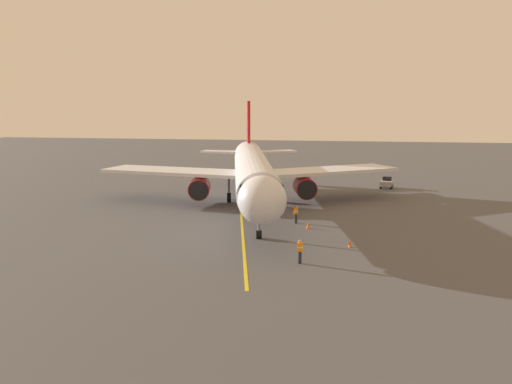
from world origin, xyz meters
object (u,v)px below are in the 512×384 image
Objects in this scene: ground_crew_marshaller at (300,251)px; ground_crew_wing_walker at (296,214)px; ground_crew_loader at (203,190)px; airplane at (253,170)px; safety_cone_nose_left at (308,225)px; safety_cone_nose_right at (350,244)px; tug_near_nose at (387,183)px.

ground_crew_marshaller is 12.65m from ground_crew_wing_walker.
ground_crew_wing_walker is at bearing 135.98° from ground_crew_loader.
ground_crew_wing_walker and ground_crew_loader have the same top height.
ground_crew_wing_walker is (-5.45, 7.20, -3.12)m from airplane.
safety_cone_nose_left is (-1.30, 1.93, -0.61)m from ground_crew_wing_walker.
ground_crew_loader is at bearing -45.43° from safety_cone_nose_left.
airplane is 18.50m from safety_cone_nose_right.
airplane reaches higher than ground_crew_loader.
tug_near_nose is (-8.27, -35.66, -0.18)m from ground_crew_marshaller.
ground_crew_marshaller is at bearing 119.71° from ground_crew_loader.
airplane is 23.39× the size of ground_crew_loader.
airplane reaches higher than safety_cone_nose_right.
airplane is 9.13m from ground_crew_loader.
ground_crew_loader is (12.51, -12.09, 0.00)m from ground_crew_wing_walker.
ground_crew_wing_walker is at bearing -56.06° from safety_cone_nose_left.
safety_cone_nose_right is at bearing 131.72° from ground_crew_loader.
airplane is 23.39× the size of ground_crew_wing_walker.
safety_cone_nose_left is 1.00× the size of safety_cone_nose_right.
safety_cone_nose_right is at bearing 123.54° from ground_crew_wing_walker.
ground_crew_marshaller reaches higher than safety_cone_nose_right.
ground_crew_marshaller is at bearing 97.04° from ground_crew_wing_walker.
ground_crew_marshaller is 0.67× the size of tug_near_nose.
ground_crew_marshaller and ground_crew_loader have the same top height.
safety_cone_nose_right is at bearing 125.34° from airplane.
safety_cone_nose_right is (-3.47, -4.97, -0.61)m from ground_crew_marshaller.
safety_cone_nose_left is (-6.75, 9.12, -3.73)m from airplane.
ground_crew_loader reaches higher than tug_near_nose.
airplane is at bearing -54.66° from safety_cone_nose_right.
tug_near_nose is (-9.82, -23.10, -0.18)m from ground_crew_wing_walker.
airplane is 9.55m from ground_crew_wing_walker.
ground_crew_wing_walker is 2.40m from safety_cone_nose_left.
safety_cone_nose_left is at bearing 123.94° from ground_crew_wing_walker.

